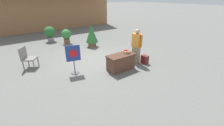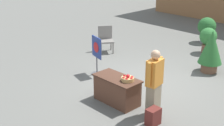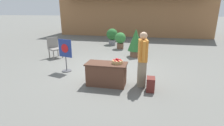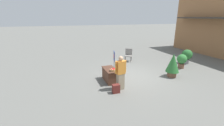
{
  "view_description": "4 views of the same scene",
  "coord_description": "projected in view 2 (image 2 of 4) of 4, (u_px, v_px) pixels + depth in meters",
  "views": [
    {
      "loc": [
        -3.59,
        -6.22,
        3.11
      ],
      "look_at": [
        -0.11,
        -1.47,
        0.45
      ],
      "focal_mm": 24.0,
      "sensor_mm": 36.0,
      "label": 1
    },
    {
      "loc": [
        5.67,
        -6.77,
        3.97
      ],
      "look_at": [
        0.04,
        -1.33,
        0.99
      ],
      "focal_mm": 50.0,
      "sensor_mm": 36.0,
      "label": 2
    },
    {
      "loc": [
        1.64,
        -6.54,
        2.33
      ],
      "look_at": [
        0.45,
        -0.99,
        0.58
      ],
      "focal_mm": 28.0,
      "sensor_mm": 36.0,
      "label": 3
    },
    {
      "loc": [
        7.75,
        -3.96,
        3.45
      ],
      "look_at": [
        0.17,
        -1.29,
        0.98
      ],
      "focal_mm": 24.0,
      "sensor_mm": 36.0,
      "label": 4
    }
  ],
  "objects": [
    {
      "name": "patio_chair",
      "position": [
        106.0,
        38.0,
        12.22
      ],
      "size": [
        0.76,
        0.76,
        1.01
      ],
      "rotation": [
        0.0,
        0.0,
        5.69
      ],
      "color": "gray",
      "rests_on": "ground_plane"
    },
    {
      "name": "poster_board",
      "position": [
        97.0,
        54.0,
        9.98
      ],
      "size": [
        0.59,
        0.36,
        1.26
      ],
      "rotation": [
        0.0,
        0.0,
        -1.82
      ],
      "color": "#4C4C51",
      "rests_on": "ground_plane"
    },
    {
      "name": "display_table",
      "position": [
        117.0,
        90.0,
        8.27
      ],
      "size": [
        1.29,
        0.63,
        0.72
      ],
      "color": "brown",
      "rests_on": "ground_plane"
    },
    {
      "name": "ground_plane",
      "position": [
        142.0,
        82.0,
        9.62
      ],
      "size": [
        120.0,
        120.0,
        0.0
      ],
      "primitive_type": "plane",
      "color": "slate"
    },
    {
      "name": "apple_basket",
      "position": [
        128.0,
        79.0,
        7.92
      ],
      "size": [
        0.33,
        0.33,
        0.16
      ],
      "color": "tan",
      "rests_on": "display_table"
    },
    {
      "name": "potted_plant_far_left",
      "position": [
        211.0,
        49.0,
        10.13
      ],
      "size": [
        0.78,
        0.78,
        1.42
      ],
      "color": "brown",
      "rests_on": "ground_plane"
    },
    {
      "name": "potted_plant_far_right",
      "position": [
        208.0,
        38.0,
        12.03
      ],
      "size": [
        0.66,
        0.66,
        1.0
      ],
      "color": "brown",
      "rests_on": "ground_plane"
    },
    {
      "name": "backpack",
      "position": [
        153.0,
        117.0,
        7.28
      ],
      "size": [
        0.24,
        0.34,
        0.42
      ],
      "color": "maroon",
      "rests_on": "ground_plane"
    },
    {
      "name": "potted_plant_near_left",
      "position": [
        207.0,
        28.0,
        13.32
      ],
      "size": [
        0.77,
        0.77,
        1.09
      ],
      "color": "gray",
      "rests_on": "ground_plane"
    },
    {
      "name": "person_visitor",
      "position": [
        154.0,
        83.0,
        7.46
      ],
      "size": [
        0.32,
        0.6,
        1.7
      ],
      "rotation": [
        0.0,
        0.0,
        -3.0
      ],
      "color": "gray",
      "rests_on": "ground_plane"
    }
  ]
}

